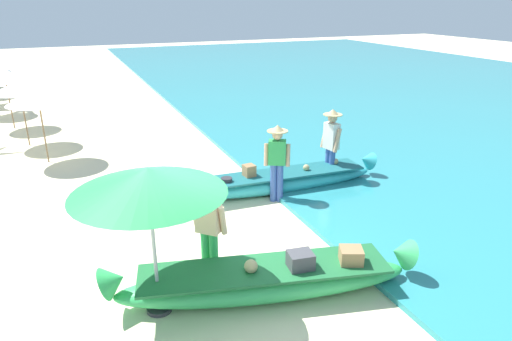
{
  "coord_description": "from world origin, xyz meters",
  "views": [
    {
      "loc": [
        -2.0,
        -6.06,
        4.16
      ],
      "look_at": [
        1.37,
        1.91,
        0.9
      ],
      "focal_mm": 32.32,
      "sensor_mm": 36.0,
      "label": 1
    }
  ],
  "objects_px": {
    "boat_green_foreground": "(266,280)",
    "person_vendor_hatted": "(277,158)",
    "person_vendor_assistant": "(331,140)",
    "person_tourist_customer": "(209,228)",
    "boat_cyan_midground": "(284,180)",
    "patio_umbrella_large": "(148,182)"
  },
  "relations": [
    {
      "from": "person_vendor_hatted",
      "to": "person_tourist_customer",
      "type": "xyz_separation_m",
      "value": [
        -2.22,
        -2.28,
        -0.09
      ]
    },
    {
      "from": "person_vendor_hatted",
      "to": "boat_green_foreground",
      "type": "bearing_deg",
      "value": -117.83
    },
    {
      "from": "boat_green_foreground",
      "to": "patio_umbrella_large",
      "type": "xyz_separation_m",
      "value": [
        -1.53,
        0.29,
        1.69
      ]
    },
    {
      "from": "person_tourist_customer",
      "to": "patio_umbrella_large",
      "type": "height_order",
      "value": "patio_umbrella_large"
    },
    {
      "from": "boat_cyan_midground",
      "to": "person_vendor_hatted",
      "type": "distance_m",
      "value": 0.93
    },
    {
      "from": "boat_cyan_midground",
      "to": "person_tourist_customer",
      "type": "bearing_deg",
      "value": -134.02
    },
    {
      "from": "boat_green_foreground",
      "to": "patio_umbrella_large",
      "type": "bearing_deg",
      "value": 169.34
    },
    {
      "from": "person_vendor_assistant",
      "to": "person_tourist_customer",
      "type": "bearing_deg",
      "value": -143.82
    },
    {
      "from": "boat_green_foreground",
      "to": "person_vendor_assistant",
      "type": "relative_size",
      "value": 2.63
    },
    {
      "from": "person_vendor_hatted",
      "to": "person_vendor_assistant",
      "type": "xyz_separation_m",
      "value": [
        1.68,
        0.57,
        0.03
      ]
    },
    {
      "from": "person_tourist_customer",
      "to": "person_vendor_hatted",
      "type": "bearing_deg",
      "value": 45.74
    },
    {
      "from": "person_vendor_hatted",
      "to": "patio_umbrella_large",
      "type": "distance_m",
      "value": 4.29
    },
    {
      "from": "boat_green_foreground",
      "to": "person_vendor_hatted",
      "type": "height_order",
      "value": "person_vendor_hatted"
    },
    {
      "from": "person_vendor_hatted",
      "to": "person_tourist_customer",
      "type": "height_order",
      "value": "person_vendor_hatted"
    },
    {
      "from": "person_tourist_customer",
      "to": "person_vendor_assistant",
      "type": "relative_size",
      "value": 0.9
    },
    {
      "from": "boat_green_foreground",
      "to": "person_vendor_hatted",
      "type": "bearing_deg",
      "value": 62.17
    },
    {
      "from": "person_vendor_assistant",
      "to": "patio_umbrella_large",
      "type": "xyz_separation_m",
      "value": [
        -4.81,
        -3.32,
        0.95
      ]
    },
    {
      "from": "person_vendor_hatted",
      "to": "person_vendor_assistant",
      "type": "bearing_deg",
      "value": 18.81
    },
    {
      "from": "boat_green_foreground",
      "to": "person_vendor_assistant",
      "type": "bearing_deg",
      "value": 47.74
    },
    {
      "from": "person_vendor_hatted",
      "to": "person_vendor_assistant",
      "type": "height_order",
      "value": "person_vendor_assistant"
    },
    {
      "from": "boat_green_foreground",
      "to": "person_tourist_customer",
      "type": "distance_m",
      "value": 1.16
    },
    {
      "from": "person_vendor_assistant",
      "to": "boat_green_foreground",
      "type": "bearing_deg",
      "value": -132.26
    }
  ]
}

